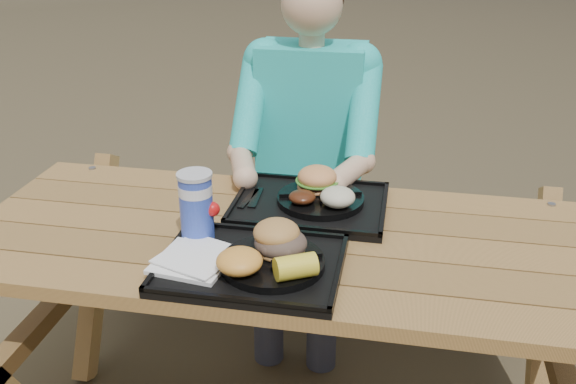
# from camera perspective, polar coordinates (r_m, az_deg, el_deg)

# --- Properties ---
(picnic_table) EXTENTS (1.80, 1.49, 0.75)m
(picnic_table) POSITION_cam_1_polar(r_m,az_deg,el_deg) (1.98, 0.00, -13.37)
(picnic_table) COLOR #999999
(picnic_table) RESTS_ON ground
(tray_near) EXTENTS (0.45, 0.35, 0.02)m
(tray_near) POSITION_cam_1_polar(r_m,az_deg,el_deg) (1.62, -3.26, -6.59)
(tray_near) COLOR black
(tray_near) RESTS_ON picnic_table
(tray_far) EXTENTS (0.45, 0.35, 0.02)m
(tray_far) POSITION_cam_1_polar(r_m,az_deg,el_deg) (1.92, 1.96, -1.23)
(tray_far) COLOR black
(tray_far) RESTS_ON picnic_table
(plate_near) EXTENTS (0.26, 0.26, 0.02)m
(plate_near) POSITION_cam_1_polar(r_m,az_deg,el_deg) (1.59, -1.38, -6.27)
(plate_near) COLOR black
(plate_near) RESTS_ON tray_near
(plate_far) EXTENTS (0.26, 0.26, 0.02)m
(plate_far) POSITION_cam_1_polar(r_m,az_deg,el_deg) (1.91, 2.90, -0.64)
(plate_far) COLOR black
(plate_far) RESTS_ON tray_far
(napkin_stack) EXTENTS (0.20, 0.20, 0.02)m
(napkin_stack) POSITION_cam_1_polar(r_m,az_deg,el_deg) (1.62, -8.41, -5.92)
(napkin_stack) COLOR white
(napkin_stack) RESTS_ON tray_near
(soda_cup) EXTENTS (0.09, 0.09, 0.18)m
(soda_cup) POSITION_cam_1_polar(r_m,az_deg,el_deg) (1.70, -8.14, -1.39)
(soda_cup) COLOR #1734B0
(soda_cup) RESTS_ON tray_near
(condiment_bbq) EXTENTS (0.05, 0.05, 0.03)m
(condiment_bbq) POSITION_cam_1_polar(r_m,az_deg,el_deg) (1.70, -2.15, -3.95)
(condiment_bbq) COLOR black
(condiment_bbq) RESTS_ON tray_near
(condiment_mustard) EXTENTS (0.05, 0.05, 0.03)m
(condiment_mustard) POSITION_cam_1_polar(r_m,az_deg,el_deg) (1.71, -0.21, -3.81)
(condiment_mustard) COLOR yellow
(condiment_mustard) RESTS_ON tray_near
(sandwich) EXTENTS (0.12, 0.12, 0.13)m
(sandwich) POSITION_cam_1_polar(r_m,az_deg,el_deg) (1.58, -0.67, -3.36)
(sandwich) COLOR #BC8242
(sandwich) RESTS_ON plate_near
(mac_cheese) EXTENTS (0.11, 0.11, 0.06)m
(mac_cheese) POSITION_cam_1_polar(r_m,az_deg,el_deg) (1.53, -4.35, -6.15)
(mac_cheese) COLOR #F2A93F
(mac_cheese) RESTS_ON plate_near
(corn_cob) EXTENTS (0.13, 0.13, 0.06)m
(corn_cob) POSITION_cam_1_polar(r_m,az_deg,el_deg) (1.50, 0.69, -6.66)
(corn_cob) COLOR yellow
(corn_cob) RESTS_ON plate_near
(cutlery_far) EXTENTS (0.03, 0.14, 0.01)m
(cutlery_far) POSITION_cam_1_polar(r_m,az_deg,el_deg) (1.94, -2.89, -0.50)
(cutlery_far) COLOR black
(cutlery_far) RESTS_ON tray_far
(burger) EXTENTS (0.12, 0.12, 0.11)m
(burger) POSITION_cam_1_polar(r_m,az_deg,el_deg) (1.94, 2.63, 1.77)
(burger) COLOR #EA9452
(burger) RESTS_ON plate_far
(baked_beans) EXTENTS (0.08, 0.08, 0.04)m
(baked_beans) POSITION_cam_1_polar(r_m,az_deg,el_deg) (1.86, 1.27, -0.45)
(baked_beans) COLOR #481F0E
(baked_beans) RESTS_ON plate_far
(potato_salad) EXTENTS (0.10, 0.10, 0.06)m
(potato_salad) POSITION_cam_1_polar(r_m,az_deg,el_deg) (1.84, 4.43, -0.44)
(potato_salad) COLOR beige
(potato_salad) RESTS_ON plate_far
(diner) EXTENTS (0.48, 0.84, 1.28)m
(diner) POSITION_cam_1_polar(r_m,az_deg,el_deg) (2.44, 1.94, 1.53)
(diner) COLOR #1C97C9
(diner) RESTS_ON ground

